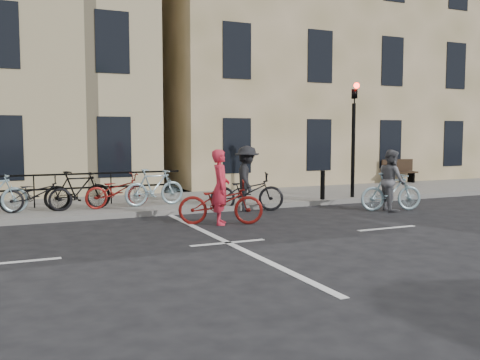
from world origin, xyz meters
name	(u,v)px	position (x,y,z in m)	size (l,w,h in m)	color
ground	(228,243)	(0.00, 0.00, 0.00)	(120.00, 120.00, 0.00)	black
sidewalk	(7,212)	(-4.00, 6.00, 0.07)	(46.00, 4.00, 0.15)	slate
building_east	(294,51)	(9.00, 13.00, 6.15)	(14.00, 10.00, 12.00)	#9E8C5F
traffic_light	(354,125)	(6.20, 4.34, 2.45)	(0.18, 0.30, 3.90)	black
bollard_east	(323,185)	(5.00, 4.25, 0.60)	(0.14, 0.14, 0.90)	black
bollard_west	(384,182)	(7.40, 4.25, 0.60)	(0.14, 0.14, 0.90)	black
bench	(399,170)	(11.00, 7.73, 0.67)	(1.60, 0.41, 0.97)	black
parked_bikes	(12,194)	(-3.87, 5.04, 0.65)	(9.35, 1.23, 1.05)	black
cyclist_pink	(221,198)	(0.71, 2.12, 0.63)	(2.16, 1.45, 1.82)	maroon
cyclist_grey	(391,186)	(5.99, 2.23, 0.71)	(1.88, 0.99, 1.75)	#91B3BF
cyclist_dark	(247,185)	(2.24, 3.90, 0.73)	(2.20, 1.43, 1.85)	black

